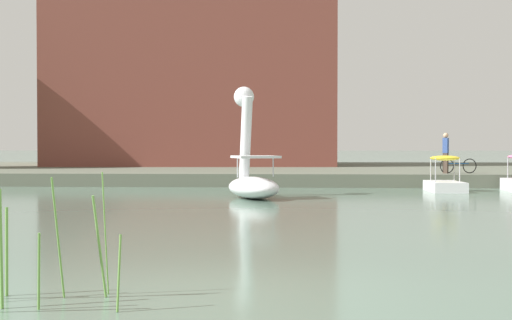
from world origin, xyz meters
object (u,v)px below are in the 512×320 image
person_on_path (446,152)px  bicycle_parked (458,166)px  pedal_boat_yellow (445,181)px  swan_boat (252,173)px

person_on_path → bicycle_parked: bearing=12.6°
pedal_boat_yellow → person_on_path: bearing=76.8°
swan_boat → bicycle_parked: size_ratio=2.31×
swan_boat → person_on_path: size_ratio=2.18×
person_on_path → bicycle_parked: size_ratio=1.06×
pedal_boat_yellow → bicycle_parked: bearing=68.5°
swan_boat → pedal_boat_yellow: 8.13m
swan_boat → bicycle_parked: swan_boat is taller
person_on_path → bicycle_parked: (0.58, 0.13, -0.63)m
pedal_boat_yellow → person_on_path: person_on_path is taller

